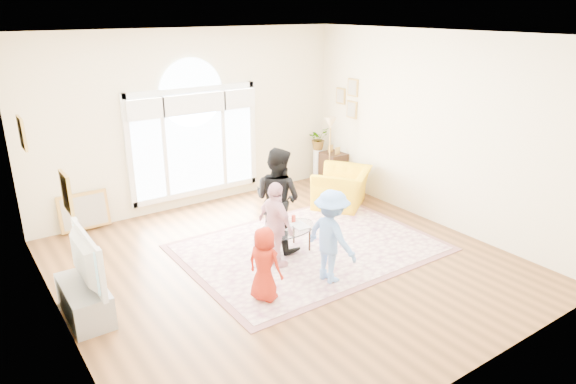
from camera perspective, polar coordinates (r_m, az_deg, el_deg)
ground at (r=7.55m, az=-0.11°, el=-8.01°), size 6.00×6.00×0.00m
room_shell at (r=9.35m, az=-10.09°, el=7.49°), size 6.00×6.00×6.00m
area_rug at (r=8.02m, az=2.41°, el=-6.18°), size 3.60×2.60×0.02m
rug_border at (r=8.02m, az=2.41°, el=-6.20°), size 3.80×2.80×0.01m
tv_console at (r=6.75m, az=-21.65°, el=-11.15°), size 0.45×1.00×0.42m
television at (r=6.50m, az=-22.18°, el=-7.06°), size 0.17×1.14×0.65m
coffee_table at (r=7.67m, az=-0.17°, el=-4.20°), size 1.05×0.74×0.54m
armchair at (r=9.62m, az=6.02°, el=0.49°), size 1.42×1.39×0.70m
side_cabinet at (r=10.69m, az=5.03°, el=2.53°), size 0.40×0.50×0.70m
floor_lamp at (r=10.12m, az=4.72°, el=7.01°), size 0.31×0.31×1.51m
plant_pedestal at (r=10.95m, az=3.33°, el=3.00°), size 0.20×0.20×0.70m
potted_plant at (r=10.80m, az=3.39°, el=5.94°), size 0.48×0.44×0.46m
leaning_picture at (r=9.26m, az=-21.46°, el=-3.99°), size 0.80×0.14×0.62m
child_red at (r=6.46m, az=-2.63°, el=-8.02°), size 0.48×0.56×0.98m
child_black at (r=7.68m, az=-1.18°, el=-0.80°), size 0.84×0.94×1.59m
child_pink at (r=7.20m, az=-1.37°, el=-3.72°), size 0.35×0.75×1.26m
child_blue at (r=6.85m, az=4.83°, el=-4.93°), size 0.55×0.87×1.29m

